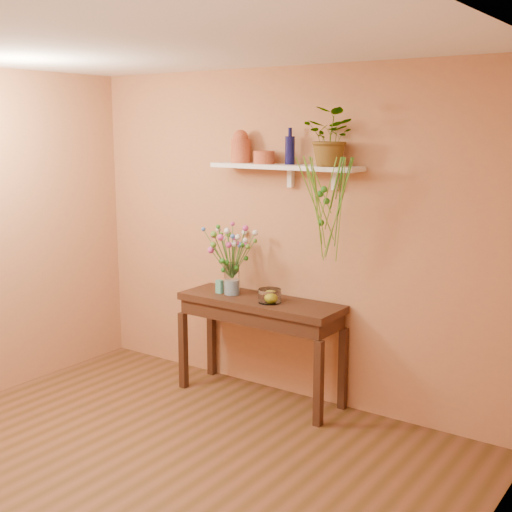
{
  "coord_description": "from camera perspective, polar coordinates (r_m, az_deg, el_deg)",
  "views": [
    {
      "loc": [
        2.92,
        -2.63,
        2.23
      ],
      "look_at": [
        0.0,
        1.55,
        1.25
      ],
      "focal_mm": 47.3,
      "sensor_mm": 36.0,
      "label": 1
    }
  ],
  "objects": [
    {
      "name": "terracotta_pot",
      "position": [
        5.44,
        0.68,
        8.34
      ],
      "size": [
        0.18,
        0.18,
        0.1
      ],
      "primitive_type": "cylinder",
      "rotation": [
        0.0,
        0.0,
        -0.09
      ],
      "color": "#BF5D38",
      "rests_on": "wall_shelf"
    },
    {
      "name": "sideboard",
      "position": [
        5.53,
        0.34,
        -4.89
      ],
      "size": [
        1.4,
        0.45,
        0.85
      ],
      "color": "#3B1D12",
      "rests_on": "ground"
    },
    {
      "name": "lemon",
      "position": [
        5.36,
        1.25,
        -3.54
      ],
      "size": [
        0.08,
        0.08,
        0.08
      ],
      "primitive_type": "sphere",
      "color": "yellow",
      "rests_on": "glass_bowl"
    },
    {
      "name": "glass_vase",
      "position": [
        5.62,
        -2.06,
        -2.15
      ],
      "size": [
        0.13,
        0.13,
        0.27
      ],
      "color": "white",
      "rests_on": "sideboard"
    },
    {
      "name": "glass_bowl",
      "position": [
        5.38,
        1.16,
        -3.44
      ],
      "size": [
        0.18,
        0.18,
        0.11
      ],
      "color": "white",
      "rests_on": "sideboard"
    },
    {
      "name": "terracotta_jug",
      "position": [
        5.6,
        -1.32,
        9.2
      ],
      "size": [
        0.17,
        0.17,
        0.27
      ],
      "color": "#BF5D38",
      "rests_on": "wall_shelf"
    },
    {
      "name": "bouquet",
      "position": [
        5.56,
        -2.24,
        1.04
      ],
      "size": [
        0.51,
        0.52,
        0.46
      ],
      "color": "#386B28",
      "rests_on": "glass_vase"
    },
    {
      "name": "wall_shelf",
      "position": [
        5.34,
        2.55,
        7.5
      ],
      "size": [
        1.3,
        0.24,
        0.19
      ],
      "color": "white",
      "rests_on": "room"
    },
    {
      "name": "room",
      "position": [
        4.03,
        -12.76,
        -2.02
      ],
      "size": [
        4.04,
        4.04,
        2.7
      ],
      "color": "brown",
      "rests_on": "ground"
    },
    {
      "name": "plant_fronds",
      "position": [
        4.97,
        5.88,
        4.71
      ],
      "size": [
        0.41,
        0.36,
        0.79
      ],
      "color": "#246B19",
      "rests_on": "wall_shelf"
    },
    {
      "name": "carton",
      "position": [
        5.68,
        -3.11,
        -2.6
      ],
      "size": [
        0.06,
        0.05,
        0.11
      ],
      "primitive_type": "cube",
      "rotation": [
        0.0,
        0.0,
        -0.06
      ],
      "color": "teal",
      "rests_on": "sideboard"
    },
    {
      "name": "spider_plant",
      "position": [
        5.09,
        6.44,
        9.97
      ],
      "size": [
        0.41,
        0.36,
        0.43
      ],
      "primitive_type": "imported",
      "rotation": [
        0.0,
        0.0,
        -0.06
      ],
      "color": "#246B19",
      "rests_on": "wall_shelf"
    },
    {
      "name": "blue_bottle",
      "position": [
        5.35,
        2.89,
        8.98
      ],
      "size": [
        0.1,
        0.1,
        0.29
      ],
      "color": "#0D0D3E",
      "rests_on": "wall_shelf"
    }
  ]
}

